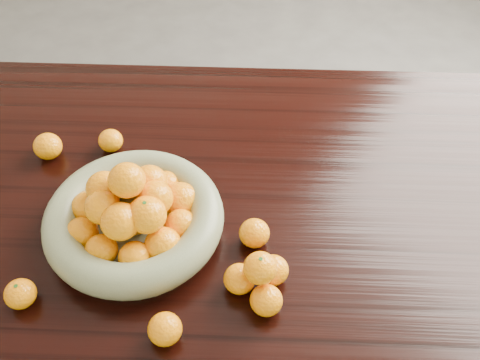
{
  "coord_description": "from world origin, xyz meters",
  "views": [
    {
      "loc": [
        0.05,
        -0.8,
        1.69
      ],
      "look_at": [
        0.02,
        -0.02,
        0.83
      ],
      "focal_mm": 40.0,
      "sensor_mm": 36.0,
      "label": 1
    }
  ],
  "objects_px": {
    "fruit_bowl": "(134,216)",
    "loose_orange_0": "(20,294)",
    "dining_table": "(234,221)",
    "orange_pyramid": "(260,279)"
  },
  "relations": [
    {
      "from": "dining_table",
      "to": "fruit_bowl",
      "type": "xyz_separation_m",
      "value": [
        -0.21,
        -0.11,
        0.14
      ]
    },
    {
      "from": "dining_table",
      "to": "loose_orange_0",
      "type": "relative_size",
      "value": 32.6
    },
    {
      "from": "dining_table",
      "to": "orange_pyramid",
      "type": "height_order",
      "value": "orange_pyramid"
    },
    {
      "from": "fruit_bowl",
      "to": "loose_orange_0",
      "type": "bearing_deg",
      "value": -136.87
    },
    {
      "from": "loose_orange_0",
      "to": "dining_table",
      "type": "bearing_deg",
      "value": 35.81
    },
    {
      "from": "fruit_bowl",
      "to": "loose_orange_0",
      "type": "height_order",
      "value": "fruit_bowl"
    },
    {
      "from": "dining_table",
      "to": "fruit_bowl",
      "type": "relative_size",
      "value": 5.23
    },
    {
      "from": "orange_pyramid",
      "to": "dining_table",
      "type": "bearing_deg",
      "value": 104.32
    },
    {
      "from": "dining_table",
      "to": "orange_pyramid",
      "type": "relative_size",
      "value": 15.14
    },
    {
      "from": "orange_pyramid",
      "to": "fruit_bowl",
      "type": "bearing_deg",
      "value": 152.84
    }
  ]
}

